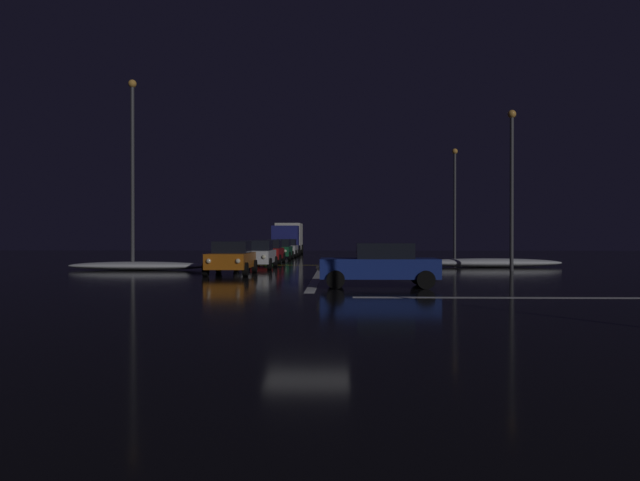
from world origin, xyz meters
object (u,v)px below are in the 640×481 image
at_px(sedan_white, 257,254).
at_px(sedan_silver, 286,248).
at_px(box_truck, 288,237).
at_px(sedan_orange, 231,258).
at_px(sedan_blue_crossing, 380,265).
at_px(streetlamp_right_far, 455,195).
at_px(sedan_red, 268,251).
at_px(sedan_green, 279,249).
at_px(streetlamp_left_near, 132,162).
at_px(streetlamp_right_near, 512,177).

xyz_separation_m(sedan_white, sedan_silver, (0.11, 19.04, 0.00)).
height_order(sedan_white, box_truck, box_truck).
height_order(sedan_orange, sedan_white, same).
xyz_separation_m(sedan_orange, sedan_blue_crossing, (6.57, -7.17, 0.00)).
bearing_deg(sedan_white, streetlamp_right_far, 45.54).
relative_size(sedan_red, sedan_silver, 1.00).
height_order(sedan_silver, streetlamp_right_far, streetlamp_right_far).
relative_size(sedan_green, box_truck, 0.52).
xyz_separation_m(streetlamp_left_near, streetlamp_right_near, (20.09, 0.00, -0.89)).
bearing_deg(streetlamp_right_far, sedan_silver, 159.51).
height_order(sedan_white, sedan_green, same).
bearing_deg(box_truck, sedan_silver, -86.88).
height_order(streetlamp_left_near, streetlamp_right_far, streetlamp_left_near).
height_order(sedan_red, streetlamp_left_near, streetlamp_left_near).
bearing_deg(sedan_orange, sedan_silver, 88.62).
bearing_deg(streetlamp_right_far, streetlamp_left_near, -141.46).
relative_size(sedan_orange, streetlamp_left_near, 0.43).
bearing_deg(sedan_blue_crossing, sedan_green, 103.20).
bearing_deg(sedan_white, box_truck, 90.57).
distance_m(sedan_silver, box_truck, 6.76).
xyz_separation_m(sedan_white, streetlamp_right_far, (13.70, 13.96, 4.21)).
xyz_separation_m(sedan_red, streetlamp_right_far, (13.77, 7.49, 4.21)).
distance_m(sedan_white, streetlamp_right_far, 20.01).
bearing_deg(sedan_silver, streetlamp_left_near, -107.14).
bearing_deg(sedan_red, sedan_silver, 89.16).
bearing_deg(sedan_orange, streetlamp_left_near, 149.13).
height_order(sedan_orange, sedan_red, same).
bearing_deg(sedan_white, streetlamp_left_near, -162.30).
distance_m(sedan_blue_crossing, streetlamp_right_far, 28.08).
relative_size(streetlamp_left_near, streetlamp_right_far, 1.18).
xyz_separation_m(sedan_blue_crossing, streetlamp_left_near, (-12.47, 10.70, 4.99)).
bearing_deg(streetlamp_right_near, sedan_red, 148.28).
relative_size(sedan_blue_crossing, streetlamp_right_near, 0.51).
bearing_deg(streetlamp_right_near, sedan_white, 171.54).
xyz_separation_m(sedan_orange, streetlamp_left_near, (-5.91, 3.53, 4.99)).
xyz_separation_m(sedan_white, sedan_red, (-0.07, 6.47, 0.00)).
relative_size(sedan_silver, box_truck, 0.52).
xyz_separation_m(sedan_orange, sedan_white, (0.48, 5.57, 0.00)).
relative_size(sedan_green, streetlamp_right_far, 0.50).
bearing_deg(streetlamp_right_far, box_truck, 139.85).
bearing_deg(sedan_blue_crossing, box_truck, 99.36).
relative_size(sedan_orange, box_truck, 0.52).
relative_size(sedan_red, streetlamp_left_near, 0.43).
bearing_deg(box_truck, sedan_green, -88.60).
bearing_deg(streetlamp_left_near, box_truck, 77.54).
distance_m(streetlamp_left_near, streetlamp_right_far, 25.69).
distance_m(sedan_green, sedan_blue_crossing, 26.40).
height_order(sedan_orange, streetlamp_right_near, streetlamp_right_near).
distance_m(sedan_green, streetlamp_left_near, 17.08).
height_order(sedan_silver, streetlamp_right_near, streetlamp_right_near).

